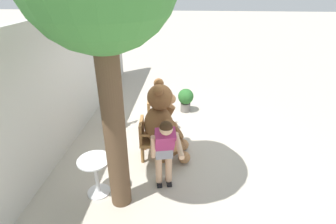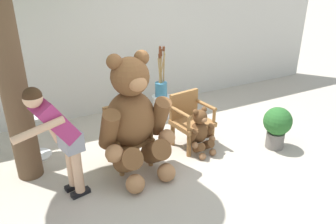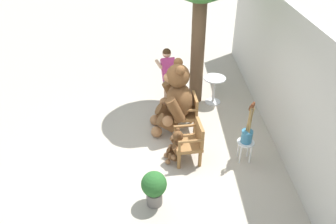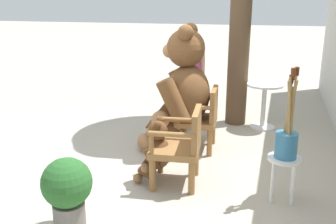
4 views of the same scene
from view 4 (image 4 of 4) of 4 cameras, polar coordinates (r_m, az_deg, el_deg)
ground_plane at (r=4.84m, az=-1.61°, el=-7.32°), size 60.00×60.00×0.00m
wooden_chair_left at (r=5.06m, az=5.05°, el=-0.73°), size 0.60×0.56×0.86m
wooden_chair_right at (r=4.09m, az=1.97°, el=-4.95°), size 0.62×0.59×0.86m
teddy_bear_large at (r=5.02m, az=2.08°, el=3.47°), size 1.02×0.99×1.69m
teddy_bear_small at (r=4.19m, az=-1.83°, el=-5.91°), size 0.45×0.44×0.73m
person_visitor at (r=5.96m, az=3.37°, el=6.25°), size 0.78×0.59×1.50m
white_stool at (r=3.98m, az=17.25°, el=-7.99°), size 0.34×0.34×0.46m
brush_bucket at (r=3.86m, az=17.67°, el=-3.63°), size 0.22×0.22×0.91m
round_side_table at (r=6.10m, az=14.41°, el=1.64°), size 0.56×0.56×0.72m
potted_plant at (r=3.41m, az=-15.09°, el=-11.32°), size 0.44×0.44×0.68m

